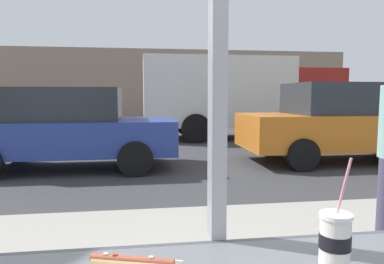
% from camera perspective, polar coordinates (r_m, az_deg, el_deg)
% --- Properties ---
extents(ground_plane, '(60.00, 60.00, 0.00)m').
position_cam_1_polar(ground_plane, '(9.18, -6.51, -3.27)').
color(ground_plane, '#38383A').
extents(building_facade_far, '(28.00, 1.20, 4.52)m').
position_cam_1_polar(building_facade_far, '(24.36, -7.63, 7.73)').
color(building_facade_far, gray).
rests_on(building_facade_far, ground).
extents(soda_cup_right, '(0.09, 0.09, 0.31)m').
position_cam_1_polar(soda_cup_right, '(1.09, 22.00, -15.83)').
color(soda_cup_right, silver).
rests_on(soda_cup_right, window_counter).
extents(parked_car_blue, '(4.12, 1.92, 1.61)m').
position_cam_1_polar(parked_car_blue, '(7.40, -19.20, 0.65)').
color(parked_car_blue, '#283D93').
rests_on(parked_car_blue, ground).
extents(parked_car_orange, '(4.60, 1.96, 1.73)m').
position_cam_1_polar(parked_car_orange, '(8.52, 23.54, 1.49)').
color(parked_car_orange, orange).
rests_on(parked_car_orange, ground).
extents(box_truck, '(6.63, 2.44, 2.70)m').
position_cam_1_polar(box_truck, '(12.29, 7.48, 6.08)').
color(box_truck, silver).
rests_on(box_truck, ground).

